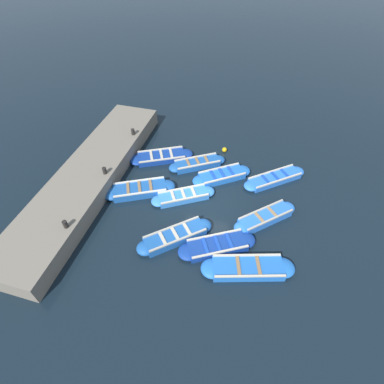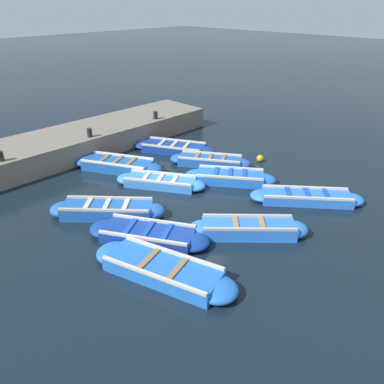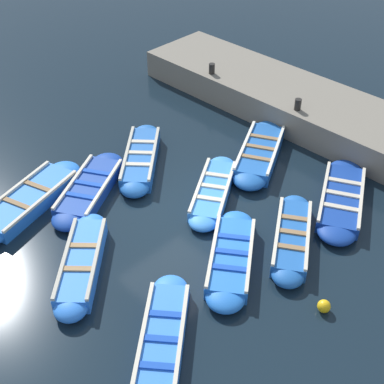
{
  "view_description": "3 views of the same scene",
  "coord_description": "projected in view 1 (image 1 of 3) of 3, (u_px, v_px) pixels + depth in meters",
  "views": [
    {
      "loc": [
        -2.01,
        9.54,
        10.79
      ],
      "look_at": [
        0.74,
        -0.38,
        0.41
      ],
      "focal_mm": 28.0,
      "sensor_mm": 36.0,
      "label": 1
    },
    {
      "loc": [
        -7.83,
        7.47,
        5.89
      ],
      "look_at": [
        -0.43,
        -0.18,
        0.35
      ],
      "focal_mm": 35.0,
      "sensor_mm": 36.0,
      "label": 2
    },
    {
      "loc": [
        -7.21,
        -7.57,
        8.94
      ],
      "look_at": [
        0.68,
        0.1,
        0.22
      ],
      "focal_mm": 50.0,
      "sensor_mm": 36.0,
      "label": 3
    }
  ],
  "objects": [
    {
      "name": "ground_plane",
      "position": [
        205.0,
        206.0,
        14.51
      ],
      "size": [
        120.0,
        120.0,
        0.0
      ],
      "primitive_type": "plane",
      "color": "black"
    },
    {
      "name": "boat_near_quay",
      "position": [
        183.0,
        196.0,
        14.77
      ],
      "size": [
        3.14,
        2.29,
        0.37
      ],
      "color": "#3884E0",
      "rests_on": "ground"
    },
    {
      "name": "boat_broadside",
      "position": [
        275.0,
        178.0,
        15.68
      ],
      "size": [
        3.28,
        2.86,
        0.37
      ],
      "color": "blue",
      "rests_on": "ground"
    },
    {
      "name": "boat_stern_in",
      "position": [
        140.0,
        190.0,
        15.02
      ],
      "size": [
        3.61,
        2.43,
        0.46
      ],
      "color": "#1E59AD",
      "rests_on": "ground"
    },
    {
      "name": "boat_tucked",
      "position": [
        248.0,
        268.0,
        11.94
      ],
      "size": [
        3.88,
        1.95,
        0.41
      ],
      "color": "blue",
      "rests_on": "ground"
    },
    {
      "name": "boat_drifting",
      "position": [
        197.0,
        164.0,
        16.49
      ],
      "size": [
        3.11,
        2.31,
        0.41
      ],
      "color": "#1E59AD",
      "rests_on": "ground"
    },
    {
      "name": "boat_centre",
      "position": [
        175.0,
        236.0,
        13.0
      ],
      "size": [
        3.14,
        2.9,
        0.46
      ],
      "color": "#1E59AD",
      "rests_on": "ground"
    },
    {
      "name": "boat_alongside",
      "position": [
        217.0,
        246.0,
        12.7
      ],
      "size": [
        3.41,
        2.45,
        0.39
      ],
      "color": "navy",
      "rests_on": "ground"
    },
    {
      "name": "boat_bow_out",
      "position": [
        161.0,
        157.0,
        16.93
      ],
      "size": [
        3.64,
        2.48,
        0.39
      ],
      "color": "navy",
      "rests_on": "ground"
    },
    {
      "name": "boat_outer_right",
      "position": [
        222.0,
        176.0,
        15.8
      ],
      "size": [
        3.15,
        2.57,
        0.4
      ],
      "color": "blue",
      "rests_on": "ground"
    },
    {
      "name": "boat_end_of_row",
      "position": [
        265.0,
        217.0,
        13.76
      ],
      "size": [
        2.9,
        2.79,
        0.44
      ],
      "color": "blue",
      "rests_on": "ground"
    },
    {
      "name": "quay_wall",
      "position": [
        89.0,
        176.0,
        15.34
      ],
      "size": [
        2.74,
        12.71,
        0.92
      ],
      "color": "slate",
      "rests_on": "ground"
    },
    {
      "name": "bollard_north",
      "position": [
        133.0,
        132.0,
        17.06
      ],
      "size": [
        0.2,
        0.2,
        0.35
      ],
      "primitive_type": "cylinder",
      "color": "black",
      "rests_on": "quay_wall"
    },
    {
      "name": "bollard_mid_north",
      "position": [
        105.0,
        171.0,
        14.7
      ],
      "size": [
        0.2,
        0.2,
        0.35
      ],
      "primitive_type": "cylinder",
      "color": "black",
      "rests_on": "quay_wall"
    },
    {
      "name": "bollard_mid_south",
      "position": [
        65.0,
        224.0,
        12.33
      ],
      "size": [
        0.2,
        0.2,
        0.35
      ],
      "primitive_type": "cylinder",
      "color": "black",
      "rests_on": "quay_wall"
    },
    {
      "name": "buoy_orange_near",
      "position": [
        224.0,
        150.0,
        17.44
      ],
      "size": [
        0.28,
        0.28,
        0.28
      ],
      "primitive_type": "sphere",
      "color": "#EAB214",
      "rests_on": "ground"
    }
  ]
}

